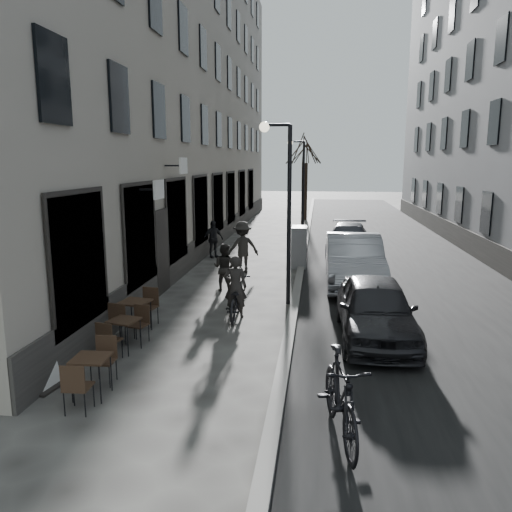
% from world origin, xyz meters
% --- Properties ---
extents(ground, '(120.00, 120.00, 0.00)m').
position_xyz_m(ground, '(0.00, 0.00, 0.00)').
color(ground, '#373532').
rests_on(ground, ground).
extents(road, '(7.30, 60.00, 0.00)m').
position_xyz_m(road, '(3.85, 16.00, 0.00)').
color(road, black).
rests_on(road, ground).
extents(kerb, '(0.25, 60.00, 0.12)m').
position_xyz_m(kerb, '(0.20, 16.00, 0.06)').
color(kerb, slate).
rests_on(kerb, ground).
extents(building_left, '(4.00, 35.00, 16.00)m').
position_xyz_m(building_left, '(-6.00, 16.50, 8.00)').
color(building_left, gray).
rests_on(building_left, ground).
extents(streetlamp_near, '(0.90, 0.28, 5.09)m').
position_xyz_m(streetlamp_near, '(-0.17, 6.00, 3.16)').
color(streetlamp_near, black).
rests_on(streetlamp_near, ground).
extents(streetlamp_far, '(0.90, 0.28, 5.09)m').
position_xyz_m(streetlamp_far, '(-0.17, 18.00, 3.16)').
color(streetlamp_far, black).
rests_on(streetlamp_far, ground).
extents(tree_near, '(2.40, 2.40, 5.70)m').
position_xyz_m(tree_near, '(-0.10, 21.00, 4.66)').
color(tree_near, black).
rests_on(tree_near, ground).
extents(tree_far, '(2.40, 2.40, 5.70)m').
position_xyz_m(tree_far, '(-0.10, 27.00, 4.66)').
color(tree_far, black).
rests_on(tree_far, ground).
extents(bistro_set_a, '(0.62, 1.47, 0.86)m').
position_xyz_m(bistro_set_a, '(-3.02, -0.19, 0.44)').
color(bistro_set_a, black).
rests_on(bistro_set_a, ground).
extents(bistro_set_b, '(0.70, 1.48, 0.84)m').
position_xyz_m(bistro_set_b, '(-3.27, 1.92, 0.43)').
color(bistro_set_b, black).
rests_on(bistro_set_b, ground).
extents(bistro_set_c, '(0.74, 1.62, 0.93)m').
position_xyz_m(bistro_set_c, '(-3.46, 3.08, 0.48)').
color(bistro_set_c, black).
rests_on(bistro_set_c, ground).
extents(sign_board, '(0.47, 0.70, 1.14)m').
position_xyz_m(sign_board, '(-4.02, -0.00, 0.46)').
color(sign_board, black).
rests_on(sign_board, ground).
extents(utility_cabinet, '(0.58, 1.05, 1.57)m').
position_xyz_m(utility_cabinet, '(0.10, 11.16, 0.79)').
color(utility_cabinet, slate).
rests_on(utility_cabinet, ground).
extents(bicycle, '(0.74, 1.94, 1.01)m').
position_xyz_m(bicycle, '(-1.29, 4.59, 0.50)').
color(bicycle, black).
rests_on(bicycle, ground).
extents(cyclist_rider, '(0.62, 0.42, 1.65)m').
position_xyz_m(cyclist_rider, '(-1.29, 4.59, 0.82)').
color(cyclist_rider, black).
rests_on(cyclist_rider, ground).
extents(pedestrian_near, '(0.86, 0.74, 1.50)m').
position_xyz_m(pedestrian_near, '(-2.10, 7.24, 0.75)').
color(pedestrian_near, black).
rests_on(pedestrian_near, ground).
extents(pedestrian_mid, '(1.40, 1.15, 1.89)m').
position_xyz_m(pedestrian_mid, '(-1.91, 9.85, 0.94)').
color(pedestrian_mid, '#262421').
rests_on(pedestrian_mid, ground).
extents(pedestrian_far, '(0.97, 0.87, 1.58)m').
position_xyz_m(pedestrian_far, '(-3.60, 12.59, 0.79)').
color(pedestrian_far, black).
rests_on(pedestrian_far, ground).
extents(car_near, '(1.72, 4.18, 1.42)m').
position_xyz_m(car_near, '(2.17, 3.38, 0.71)').
color(car_near, black).
rests_on(car_near, ground).
extents(car_mid, '(1.77, 5.03, 1.66)m').
position_xyz_m(car_mid, '(2.00, 8.48, 0.83)').
color(car_mid, '#9E9FA6').
rests_on(car_mid, ground).
extents(car_far, '(2.16, 4.66, 1.32)m').
position_xyz_m(car_far, '(2.15, 14.15, 0.66)').
color(car_far, '#33343D').
rests_on(car_far, ground).
extents(moped, '(0.97, 2.24, 1.30)m').
position_xyz_m(moped, '(1.20, -0.99, 0.65)').
color(moped, black).
rests_on(moped, ground).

